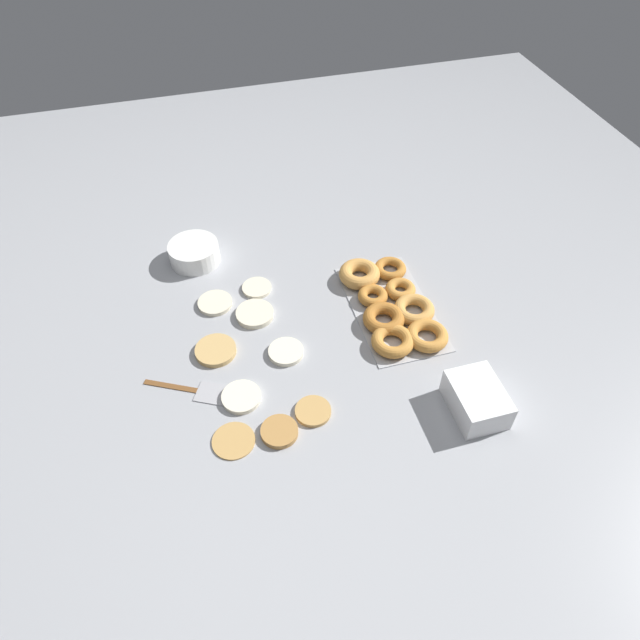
% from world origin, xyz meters
% --- Properties ---
extents(ground_plane, '(3.00, 3.00, 0.00)m').
position_xyz_m(ground_plane, '(0.00, 0.00, 0.00)').
color(ground_plane, '#9EA0A5').
extents(pancake_0, '(0.09, 0.09, 0.01)m').
position_xyz_m(pancake_0, '(-0.22, -0.00, 0.01)').
color(pancake_0, tan).
rests_on(pancake_0, ground_plane).
extents(pancake_1, '(0.10, 0.10, 0.02)m').
position_xyz_m(pancake_1, '(0.12, 0.07, 0.01)').
color(pancake_1, beige).
rests_on(pancake_1, ground_plane).
extents(pancake_2, '(0.09, 0.09, 0.01)m').
position_xyz_m(pancake_2, '(0.20, 0.17, 0.01)').
color(pancake_2, beige).
rests_on(pancake_2, ground_plane).
extents(pancake_3, '(0.09, 0.09, 0.01)m').
position_xyz_m(pancake_3, '(-0.25, 0.09, 0.01)').
color(pancake_3, '#B27F42').
rests_on(pancake_3, ground_plane).
extents(pancake_4, '(0.11, 0.11, 0.01)m').
position_xyz_m(pancake_4, '(0.02, 0.19, 0.01)').
color(pancake_4, tan).
rests_on(pancake_4, ground_plane).
extents(pancake_5, '(0.10, 0.10, 0.01)m').
position_xyz_m(pancake_5, '(-0.14, 0.15, 0.01)').
color(pancake_5, silver).
rests_on(pancake_5, ground_plane).
extents(pancake_6, '(0.09, 0.09, 0.01)m').
position_xyz_m(pancake_6, '(-0.03, 0.02, 0.01)').
color(pancake_6, silver).
rests_on(pancake_6, ground_plane).
extents(pancake_7, '(0.10, 0.10, 0.01)m').
position_xyz_m(pancake_7, '(-0.25, 0.19, 0.00)').
color(pancake_7, tan).
rests_on(pancake_7, ground_plane).
extents(pancake_8, '(0.08, 0.08, 0.01)m').
position_xyz_m(pancake_8, '(0.23, 0.04, 0.01)').
color(pancake_8, beige).
rests_on(pancake_8, ground_plane).
extents(donut_tray, '(0.39, 0.21, 0.04)m').
position_xyz_m(donut_tray, '(0.04, -0.29, 0.02)').
color(donut_tray, '#ADAFB5').
rests_on(donut_tray, ground_plane).
extents(batter_bowl, '(0.15, 0.15, 0.06)m').
position_xyz_m(batter_bowl, '(0.40, 0.20, 0.03)').
color(batter_bowl, white).
rests_on(batter_bowl, ground_plane).
extents(container_stack, '(0.15, 0.11, 0.07)m').
position_xyz_m(container_stack, '(-0.31, -0.37, 0.04)').
color(container_stack, white).
rests_on(container_stack, ground_plane).
extents(spatula, '(0.15, 0.24, 0.01)m').
position_xyz_m(spatula, '(-0.10, 0.23, 0.00)').
color(spatula, brown).
rests_on(spatula, ground_plane).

